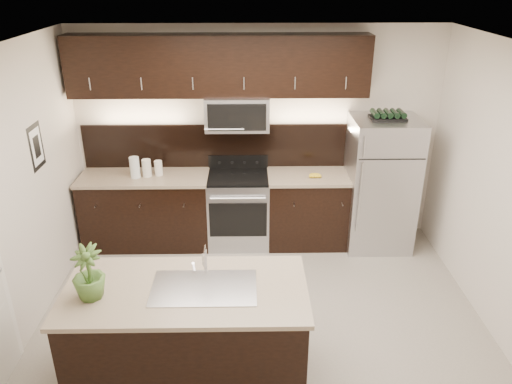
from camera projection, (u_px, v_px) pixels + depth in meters
ground at (262, 325)px, 5.01m from camera, size 4.50×4.50×0.00m
room_walls at (250, 170)px, 4.28m from camera, size 4.52×4.02×2.71m
counter_run at (222, 209)px, 6.35m from camera, size 3.51×0.65×0.94m
upper_fixtures at (221, 75)px, 5.79m from camera, size 3.49×0.40×1.66m
island at (189, 335)px, 4.18m from camera, size 1.96×0.96×0.94m
sink_faucet at (204, 286)px, 4.00m from camera, size 0.84×0.50×0.28m
refrigerator at (380, 184)px, 6.18m from camera, size 0.80×0.72×1.66m
wine_rack at (388, 115)px, 5.81m from camera, size 0.41×0.25×0.10m
plant at (88, 273)px, 3.80m from camera, size 0.31×0.31×0.44m
canisters at (144, 168)px, 6.07m from camera, size 0.38×0.18×0.26m
french_press at (354, 169)px, 6.10m from camera, size 0.09×0.09×0.26m
bananas at (311, 175)px, 6.09m from camera, size 0.16×0.13×0.05m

